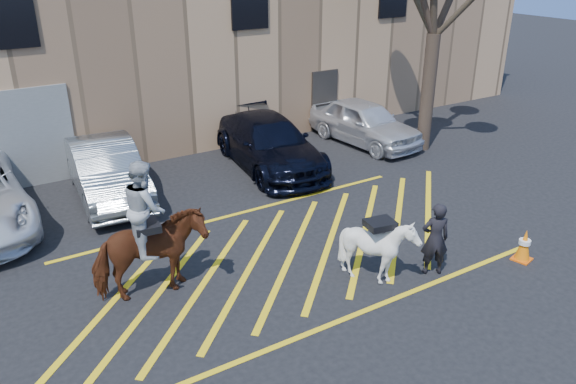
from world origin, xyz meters
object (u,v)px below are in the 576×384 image
car_white_suv (364,122)px  handler (435,239)px  car_blue_suv (269,143)px  traffic_cone (524,245)px  mounted_bay (149,244)px  car_silver_sedan (106,170)px  saddled_white (378,249)px

car_white_suv → handler: handler is taller
car_blue_suv → car_white_suv: size_ratio=1.20×
car_blue_suv → handler: (-0.21, -7.18, 0.04)m
car_blue_suv → handler: handler is taller
handler → traffic_cone: 2.22m
handler → mounted_bay: 5.74m
car_silver_sedan → traffic_cone: size_ratio=6.39×
car_silver_sedan → traffic_cone: (6.74, -8.20, -0.40)m
handler → mounted_bay: mounted_bay is taller
car_silver_sedan → handler: handler is taller
car_silver_sedan → saddled_white: (3.48, -7.15, -0.03)m
car_silver_sedan → saddled_white: car_silver_sedan is taller
handler → traffic_cone: bearing=-170.9°
car_silver_sedan → car_white_suv: (8.80, -0.13, -0.02)m
mounted_bay → saddled_white: bearing=-25.1°
mounted_bay → saddled_white: mounted_bay is taller
traffic_cone → car_blue_suv: bearing=103.3°
handler → saddled_white: bearing=9.2°
saddled_white → traffic_cone: (3.26, -1.05, -0.37)m
car_silver_sedan → mounted_bay: 5.29m
car_blue_suv → traffic_cone: size_ratio=7.23×
car_blue_suv → traffic_cone: bearing=-69.7°
car_white_suv → car_blue_suv: bearing=178.2°
mounted_bay → saddled_white: size_ratio=1.87×
car_blue_suv → mounted_bay: size_ratio=1.87×
car_white_suv → handler: (-4.13, -7.40, 0.05)m
car_silver_sedan → car_blue_suv: size_ratio=0.88×
handler → mounted_bay: (-5.26, 2.29, 0.34)m
saddled_white → car_silver_sedan: bearing=116.0°
mounted_bay → handler: bearing=-23.5°
car_silver_sedan → car_blue_suv: car_silver_sedan is taller
car_blue_suv → mounted_bay: mounted_bay is taller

